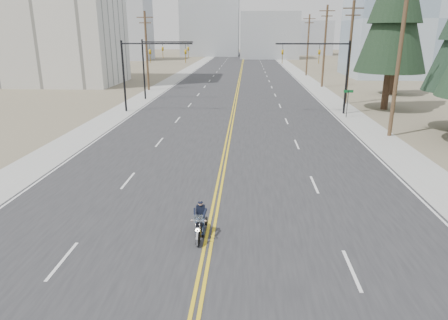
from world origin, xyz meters
TOP-DOWN VIEW (x-y plane):
  - road at (0.00, 70.00)m, footprint 20.00×200.00m
  - sidewalk_left at (-11.50, 70.00)m, footprint 3.00×200.00m
  - sidewalk_right at (11.50, 70.00)m, footprint 3.00×200.00m
  - traffic_mast_left at (-8.98, 32.00)m, footprint 7.10×0.26m
  - traffic_mast_right at (8.98, 32.00)m, footprint 7.10×0.26m
  - traffic_mast_far at (-9.31, 40.00)m, footprint 6.10×0.26m
  - street_sign at (10.80, 30.00)m, footprint 0.90×0.06m
  - utility_pole_b at (12.50, 23.00)m, footprint 2.20×0.30m
  - utility_pole_c at (12.50, 38.00)m, footprint 2.20×0.30m
  - utility_pole_d at (12.50, 53.00)m, footprint 2.20×0.30m
  - utility_pole_e at (12.50, 70.00)m, footprint 2.20×0.30m
  - utility_pole_left at (-12.50, 48.00)m, footprint 2.20×0.30m
  - glass_building at (32.00, 70.00)m, footprint 24.00×16.00m
  - haze_bldg_a at (-35.00, 115.00)m, footprint 14.00×12.00m
  - haze_bldg_b at (8.00, 125.00)m, footprint 18.00×14.00m
  - haze_bldg_c at (40.00, 110.00)m, footprint 16.00×12.00m
  - haze_bldg_d at (-12.00, 140.00)m, footprint 20.00×15.00m
  - haze_bldg_e at (25.00, 150.00)m, footprint 14.00×14.00m
  - haze_bldg_f at (-50.00, 130.00)m, footprint 12.00×12.00m
  - motorcyclist at (-0.37, 6.04)m, footprint 0.79×1.82m
  - conifer_far at (20.37, 45.80)m, footprint 5.81×5.81m

SIDE VIEW (x-z plane):
  - road at x=0.00m, z-range 0.00..0.01m
  - sidewalk_left at x=-11.50m, z-range 0.00..0.01m
  - sidewalk_right at x=11.50m, z-range 0.00..0.01m
  - motorcyclist at x=-0.37m, z-range 0.00..1.42m
  - street_sign at x=10.80m, z-range 0.49..3.12m
  - traffic_mast_far at x=-9.31m, z-range 1.37..8.37m
  - traffic_mast_left at x=-8.98m, z-range 1.44..8.44m
  - traffic_mast_right at x=8.98m, z-range 1.44..8.44m
  - utility_pole_left at x=-12.50m, z-range 0.23..10.73m
  - utility_pole_c at x=12.50m, z-range 0.23..11.23m
  - utility_pole_e at x=12.50m, z-range 0.23..11.23m
  - utility_pole_b at x=12.50m, z-range 0.23..11.73m
  - utility_pole_d at x=12.50m, z-range 0.23..11.73m
  - haze_bldg_e at x=25.00m, z-range 0.00..12.00m
  - haze_bldg_b at x=8.00m, z-range 0.00..14.00m
  - haze_bldg_f at x=-50.00m, z-range 0.00..16.00m
  - conifer_far at x=20.37m, z-range 1.15..16.71m
  - haze_bldg_c at x=40.00m, z-range 0.00..18.00m
  - glass_building at x=32.00m, z-range 0.00..20.00m
  - haze_bldg_a at x=-35.00m, z-range 0.00..22.00m
  - haze_bldg_d at x=-12.00m, z-range 0.00..26.00m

